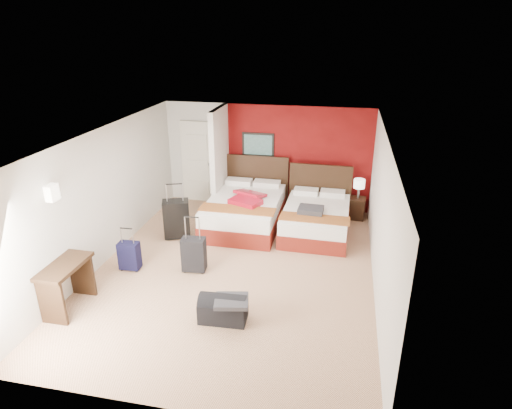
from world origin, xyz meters
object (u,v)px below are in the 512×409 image
(nightstand, at_px, (357,208))
(suitcase_charcoal, at_px, (194,256))
(suitcase_black, at_px, (177,220))
(bed_right, at_px, (316,220))
(red_suitcase_open, at_px, (248,198))
(duffel_bag, at_px, (223,310))
(suitcase_navy, at_px, (130,257))
(table_lamp, at_px, (359,189))
(desk, at_px, (68,287))
(bed_left, at_px, (245,212))

(nightstand, bearing_deg, suitcase_charcoal, -129.23)
(suitcase_black, bearing_deg, bed_right, -4.54)
(red_suitcase_open, distance_m, duffel_bag, 3.35)
(red_suitcase_open, bearing_deg, suitcase_black, -128.84)
(duffel_bag, bearing_deg, suitcase_navy, 149.31)
(table_lamp, bearing_deg, bed_right, -131.92)
(red_suitcase_open, bearing_deg, suitcase_charcoal, -83.43)
(suitcase_charcoal, xyz_separation_m, suitcase_navy, (-1.18, -0.19, -0.05))
(suitcase_charcoal, bearing_deg, suitcase_navy, -175.88)
(red_suitcase_open, height_order, desk, desk)
(table_lamp, height_order, duffel_bag, table_lamp)
(bed_left, relative_size, table_lamp, 4.85)
(bed_left, relative_size, suitcase_black, 2.75)
(red_suitcase_open, distance_m, table_lamp, 2.59)
(table_lamp, distance_m, suitcase_navy, 5.25)
(red_suitcase_open, bearing_deg, bed_left, 157.42)
(bed_left, height_order, desk, desk)
(bed_left, height_order, suitcase_charcoal, bed_left)
(suitcase_charcoal, bearing_deg, red_suitcase_open, 69.14)
(nightstand, relative_size, desk, 0.53)
(bed_left, height_order, bed_right, bed_left)
(bed_left, distance_m, suitcase_navy, 2.81)
(suitcase_black, xyz_separation_m, suitcase_navy, (-0.37, -1.43, -0.15))
(bed_right, relative_size, desk, 2.07)
(duffel_bag, distance_m, desk, 2.49)
(suitcase_navy, bearing_deg, suitcase_black, 73.85)
(suitcase_black, xyz_separation_m, duffel_bag, (1.72, -2.54, -0.22))
(nightstand, relative_size, table_lamp, 1.10)
(duffel_bag, bearing_deg, desk, -178.25)
(suitcase_black, distance_m, desk, 2.83)
(suitcase_charcoal, xyz_separation_m, desk, (-1.56, -1.49, 0.09))
(table_lamp, xyz_separation_m, suitcase_navy, (-4.12, -3.22, -0.47))
(red_suitcase_open, height_order, nightstand, red_suitcase_open)
(nightstand, xyz_separation_m, suitcase_black, (-3.75, -1.79, 0.15))
(suitcase_black, relative_size, desk, 0.84)
(suitcase_black, bearing_deg, table_lamp, 5.24)
(red_suitcase_open, bearing_deg, bed_right, 24.56)
(bed_right, relative_size, nightstand, 3.91)
(suitcase_black, xyz_separation_m, suitcase_charcoal, (0.81, -1.24, -0.09))
(bed_left, relative_size, nightstand, 4.40)
(suitcase_charcoal, height_order, suitcase_navy, suitcase_charcoal)
(table_lamp, bearing_deg, suitcase_black, -154.44)
(suitcase_black, bearing_deg, suitcase_navy, -124.91)
(suitcase_navy, height_order, desk, desk)
(bed_right, xyz_separation_m, duffel_bag, (-1.15, -3.34, -0.11))
(suitcase_navy, bearing_deg, bed_left, 52.63)
(table_lamp, height_order, desk, table_lamp)
(suitcase_navy, relative_size, desk, 0.54)
(nightstand, bearing_deg, bed_right, -127.01)
(suitcase_black, bearing_deg, suitcase_charcoal, -77.14)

